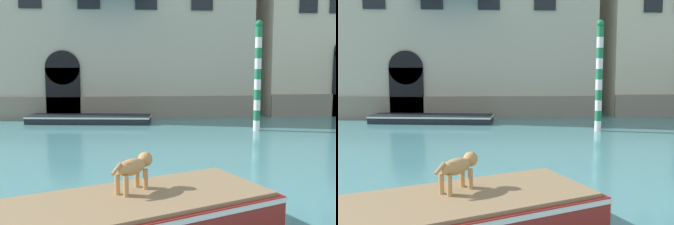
{
  "view_description": "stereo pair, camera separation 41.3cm",
  "coord_description": "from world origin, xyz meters",
  "views": [
    {
      "loc": [
        0.43,
        0.71,
        2.74
      ],
      "look_at": [
        1.58,
        13.55,
        1.2
      ],
      "focal_mm": 42.0,
      "sensor_mm": 36.0,
      "label": 1
    },
    {
      "loc": [
        0.84,
        0.68,
        2.74
      ],
      "look_at": [
        1.58,
        13.55,
        1.2
      ],
      "focal_mm": 42.0,
      "sensor_mm": 36.0,
      "label": 2
    }
  ],
  "objects": [
    {
      "name": "boat_moored_near_palazzo",
      "position": [
        -1.67,
        19.68,
        0.2
      ],
      "size": [
        6.0,
        2.19,
        0.38
      ],
      "rotation": [
        0.0,
        0.0,
        -0.12
      ],
      "color": "black",
      "rests_on": "ground_plane"
    },
    {
      "name": "dog_on_deck",
      "position": [
        0.44,
        6.86,
        1.13
      ],
      "size": [
        0.66,
        0.73,
        0.6
      ],
      "rotation": [
        0.0,
        0.0,
        0.85
      ],
      "color": "tan",
      "rests_on": "boat_foreground"
    },
    {
      "name": "mooring_pole_0",
      "position": [
        5.65,
        16.82,
        2.33
      ],
      "size": [
        0.29,
        0.29,
        4.62
      ],
      "color": "white",
      "rests_on": "ground_plane"
    }
  ]
}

